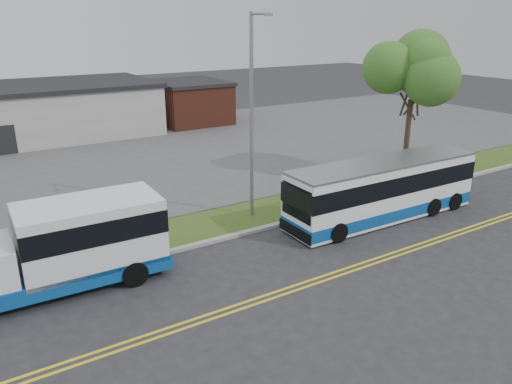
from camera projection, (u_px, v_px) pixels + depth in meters
ground at (226, 251)px, 21.05m from camera, size 140.00×140.00×0.00m
lane_line_north at (278, 291)px, 17.97m from camera, size 70.00×0.12×0.01m
lane_line_south at (283, 295)px, 17.73m from camera, size 70.00×0.12×0.01m
curb at (214, 241)px, 21.90m from camera, size 80.00×0.30×0.15m
verge at (196, 227)px, 23.35m from camera, size 80.00×3.30×0.10m
parking_lot at (108, 160)px, 34.62m from camera, size 80.00×25.00×0.10m
brick_wing at (189, 102)px, 46.47m from camera, size 6.30×7.30×3.90m
tree_east at (413, 76)px, 28.46m from camera, size 5.20×5.20×8.33m
streetlight_near at (252, 112)px, 23.02m from camera, size 0.35×1.53×9.50m
shuttle_bus at (69, 243)px, 17.89m from camera, size 8.21×2.94×3.11m
transit_bus at (383, 190)px, 24.16m from camera, size 10.44×2.67×2.88m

